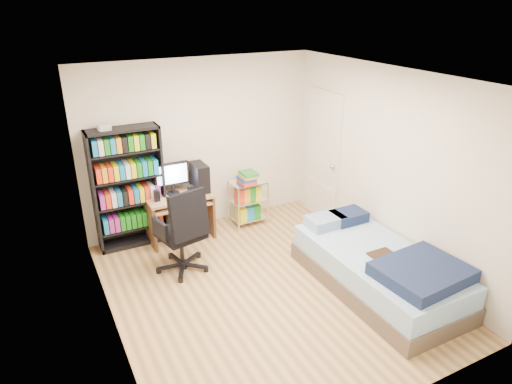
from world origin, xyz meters
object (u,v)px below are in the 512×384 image
media_shelf (128,187)px  computer_desk (184,197)px  office_chair (183,245)px  bed (379,269)px

media_shelf → computer_desk: media_shelf is taller
media_shelf → computer_desk: size_ratio=1.54×
office_chair → computer_desk: bearing=57.6°
media_shelf → computer_desk: (0.73, -0.13, -0.25)m
media_shelf → bed: 3.44m
computer_desk → bed: computer_desk is taller
media_shelf → computer_desk: 0.78m
media_shelf → office_chair: (0.41, -1.00, -0.50)m
office_chair → media_shelf: bearing=99.9°
computer_desk → office_chair: 0.97m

